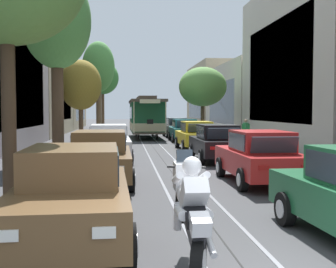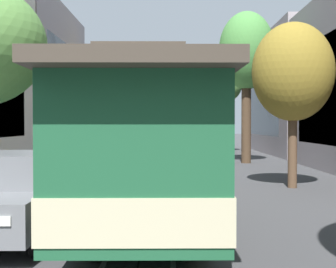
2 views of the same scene
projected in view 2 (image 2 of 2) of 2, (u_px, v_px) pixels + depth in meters
ground_plane at (156, 187)px, 15.77m from camera, size 160.00×160.00×0.00m
trolley_track_rails at (151, 209)px, 11.68m from camera, size 1.14×68.91×0.01m
parked_car_brown_near_left at (196, 140)px, 37.46m from camera, size 2.10×4.40×1.58m
parked_car_brown_second_left at (199, 143)px, 31.72m from camera, size 2.04×4.38×1.58m
parked_car_white_mid_left at (204, 148)px, 25.87m from camera, size 2.09×4.40×1.58m
parked_car_green_near_right at (136, 140)px, 38.16m from camera, size 2.12×4.41×1.58m
parked_car_red_second_right at (129, 143)px, 32.02m from camera, size 2.02×4.37×1.58m
parked_car_black_mid_right at (121, 147)px, 26.23m from camera, size 2.01×4.36×1.58m
parked_car_yellow_fourth_right at (108, 154)px, 20.64m from camera, size 2.04×4.38×1.58m
parked_car_teal_fifth_right at (73, 168)px, 14.09m from camera, size 2.01×4.36×1.58m
parked_car_grey_sixth_right at (11, 194)px, 8.83m from camera, size 2.06×4.39×1.58m
street_tree_kerb_left_near at (219, 85)px, 34.95m from camera, size 3.42×3.04×6.47m
street_tree_kerb_left_second at (246, 53)px, 25.09m from camera, size 2.97×3.00×8.16m
street_tree_kerb_left_mid at (293, 73)px, 15.44m from camera, size 2.71×2.46×5.49m
street_tree_kerb_right_near at (110, 74)px, 38.15m from camera, size 3.65×3.13×8.43m
cable_car_trolley at (146, 147)px, 9.35m from camera, size 2.69×9.16×3.28m
motorcycle_with_rider at (174, 139)px, 38.98m from camera, size 0.54×1.92×1.62m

